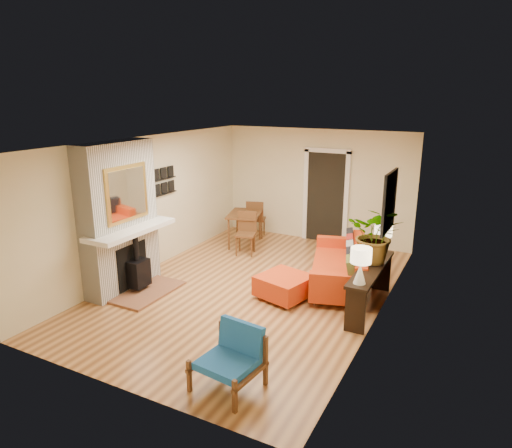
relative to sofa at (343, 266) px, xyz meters
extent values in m
plane|color=tan|center=(-1.41, -0.89, -0.37)|extent=(6.50, 6.50, 0.00)
plane|color=white|center=(-1.41, -0.89, 2.23)|extent=(6.50, 6.50, 0.00)
plane|color=beige|center=(-1.41, 2.36, 0.93)|extent=(4.50, 0.00, 4.50)
plane|color=beige|center=(-1.41, -4.14, 0.93)|extent=(4.50, 0.00, 4.50)
plane|color=beige|center=(-3.66, -0.89, 0.93)|extent=(0.00, 6.50, 6.50)
plane|color=beige|center=(0.84, -0.89, 0.93)|extent=(0.00, 6.50, 6.50)
cube|color=black|center=(-1.16, 2.33, 0.68)|extent=(0.88, 0.06, 2.10)
cube|color=white|center=(-1.65, 2.32, 0.68)|extent=(0.10, 0.08, 2.18)
cube|color=white|center=(-0.67, 2.32, 0.68)|extent=(0.10, 0.08, 2.18)
cube|color=white|center=(-1.16, 2.32, 1.76)|extent=(1.08, 0.08, 0.10)
cube|color=black|center=(0.81, -0.49, 1.38)|extent=(0.04, 0.85, 0.95)
cube|color=slate|center=(0.78, -0.49, 1.38)|extent=(0.01, 0.70, 0.80)
cube|color=black|center=(-3.62, -0.54, 1.05)|extent=(0.06, 0.95, 0.02)
cube|color=black|center=(-3.62, -0.54, 1.35)|extent=(0.06, 0.95, 0.02)
cube|color=white|center=(-3.45, -1.89, 1.49)|extent=(0.42, 1.50, 1.48)
cube|color=white|center=(-3.45, -1.89, 0.19)|extent=(0.42, 1.50, 1.12)
cube|color=white|center=(-3.20, -1.89, 0.75)|extent=(0.60, 1.68, 0.08)
cube|color=black|center=(-3.24, -1.89, 0.08)|extent=(0.03, 0.72, 0.78)
cube|color=brown|center=(-2.94, -1.89, -0.35)|extent=(0.75, 1.30, 0.04)
cube|color=black|center=(-3.12, -1.89, -0.03)|extent=(0.30, 0.36, 0.48)
cylinder|color=black|center=(-3.12, -1.89, 0.41)|extent=(0.10, 0.10, 0.40)
cube|color=gold|center=(-3.23, -1.89, 1.38)|extent=(0.04, 0.95, 0.95)
cube|color=silver|center=(-3.21, -1.89, 1.38)|extent=(0.01, 0.82, 0.82)
cylinder|color=silver|center=(-0.15, -1.02, -0.32)|extent=(0.05, 0.05, 0.10)
cylinder|color=silver|center=(0.52, -0.82, -0.32)|extent=(0.05, 0.05, 0.10)
cylinder|color=silver|center=(-0.68, 0.78, -0.32)|extent=(0.05, 0.05, 0.10)
cylinder|color=silver|center=(-0.01, 0.98, -0.32)|extent=(0.05, 0.05, 0.10)
cube|color=#BF3D12|center=(-0.08, -0.02, -0.11)|extent=(1.47, 2.29, 0.30)
cube|color=#BF3D12|center=(0.26, 0.08, 0.21)|extent=(0.79, 2.09, 0.35)
cube|color=#BF3D12|center=(0.19, -0.95, 0.14)|extent=(0.92, 0.43, 0.20)
cube|color=#BF3D12|center=(-0.35, 0.91, 0.14)|extent=(0.92, 0.43, 0.20)
cube|color=#555B27|center=(0.35, -0.74, 0.26)|extent=(0.31, 0.44, 0.42)
cube|color=black|center=(0.24, -0.35, 0.26)|extent=(0.31, 0.44, 0.42)
cube|color=gray|center=(0.12, 0.04, 0.26)|extent=(0.31, 0.44, 0.42)
cube|color=maroon|center=(0.02, 0.38, 0.26)|extent=(0.31, 0.44, 0.42)
cube|color=black|center=(-0.09, 0.76, 0.26)|extent=(0.31, 0.44, 0.42)
cylinder|color=silver|center=(-1.12, -1.19, -0.34)|extent=(0.05, 0.05, 0.06)
cylinder|color=silver|center=(-0.50, -1.36, -0.34)|extent=(0.05, 0.05, 0.06)
cylinder|color=silver|center=(-0.95, -0.57, -0.34)|extent=(0.05, 0.05, 0.06)
cylinder|color=silver|center=(-0.33, -0.74, -0.34)|extent=(0.05, 0.05, 0.06)
cube|color=#BF3D12|center=(-0.73, -0.96, -0.14)|extent=(0.96, 0.96, 0.34)
cube|color=brown|center=(-0.64, -3.49, -0.09)|extent=(0.13, 0.69, 0.05)
cube|color=brown|center=(-0.67, -3.80, -0.16)|extent=(0.05, 0.05, 0.41)
cube|color=brown|center=(-0.60, -3.19, -0.04)|extent=(0.05, 0.05, 0.64)
cube|color=brown|center=(0.02, -3.58, -0.09)|extent=(0.13, 0.69, 0.05)
cube|color=brown|center=(-0.02, -3.88, -0.16)|extent=(0.05, 0.05, 0.41)
cube|color=brown|center=(0.06, -3.27, -0.04)|extent=(0.05, 0.05, 0.64)
cube|color=#1E72B4|center=(-0.31, -3.54, -0.04)|extent=(0.67, 0.64, 0.09)
cube|color=#1E72B4|center=(-0.27, -3.26, 0.19)|extent=(0.62, 0.23, 0.38)
cube|color=brown|center=(-2.70, 1.24, 0.36)|extent=(0.95, 1.14, 0.04)
cylinder|color=brown|center=(-2.84, 0.75, -0.01)|extent=(0.05, 0.05, 0.71)
cylinder|color=brown|center=(-2.31, 0.91, -0.01)|extent=(0.05, 0.05, 0.71)
cylinder|color=brown|center=(-3.08, 1.56, -0.01)|extent=(0.05, 0.05, 0.71)
cylinder|color=brown|center=(-2.56, 1.72, -0.01)|extent=(0.05, 0.05, 0.71)
cube|color=brown|center=(-2.37, 0.67, 0.08)|extent=(0.52, 0.52, 0.04)
cube|color=brown|center=(-2.43, 0.85, 0.32)|extent=(0.41, 0.16, 0.45)
cylinder|color=brown|center=(-2.48, 0.46, -0.15)|extent=(0.04, 0.04, 0.43)
cylinder|color=brown|center=(-2.16, 0.55, -0.15)|extent=(0.04, 0.04, 0.43)
cylinder|color=brown|center=(-2.58, 0.78, -0.15)|extent=(0.04, 0.04, 0.43)
cylinder|color=brown|center=(-2.26, 0.87, -0.15)|extent=(0.04, 0.04, 0.43)
cube|color=brown|center=(-2.74, 1.89, 0.08)|extent=(0.52, 0.52, 0.04)
cube|color=brown|center=(-2.68, 1.70, 0.32)|extent=(0.41, 0.16, 0.45)
cylinder|color=brown|center=(-2.85, 1.68, -0.15)|extent=(0.04, 0.04, 0.43)
cylinder|color=brown|center=(-2.53, 1.78, -0.15)|extent=(0.04, 0.04, 0.43)
cylinder|color=brown|center=(-2.95, 2.00, -0.15)|extent=(0.04, 0.04, 0.43)
cylinder|color=brown|center=(-2.63, 2.10, -0.15)|extent=(0.04, 0.04, 0.43)
cube|color=black|center=(0.66, -0.72, 0.33)|extent=(0.34, 1.85, 0.05)
cube|color=black|center=(0.66, -1.57, -0.03)|extent=(0.30, 0.04, 0.68)
cube|color=black|center=(0.66, 0.13, -0.03)|extent=(0.30, 0.04, 0.68)
cone|color=white|center=(0.66, -1.44, 0.51)|extent=(0.18, 0.18, 0.30)
cylinder|color=white|center=(0.66, -1.44, 0.69)|extent=(0.03, 0.03, 0.06)
cylinder|color=#FFEABF|center=(0.66, -1.44, 0.79)|extent=(0.30, 0.30, 0.22)
cone|color=white|center=(0.66, -0.01, 0.51)|extent=(0.18, 0.18, 0.30)
cylinder|color=white|center=(0.66, -0.01, 0.69)|extent=(0.03, 0.03, 0.06)
cylinder|color=#FFEABF|center=(0.66, -0.01, 0.79)|extent=(0.30, 0.30, 0.22)
imported|color=#1E5919|center=(0.65, -0.48, 0.83)|extent=(0.85, 0.74, 0.94)
camera|label=1|loc=(2.13, -7.52, 3.00)|focal=32.00mm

